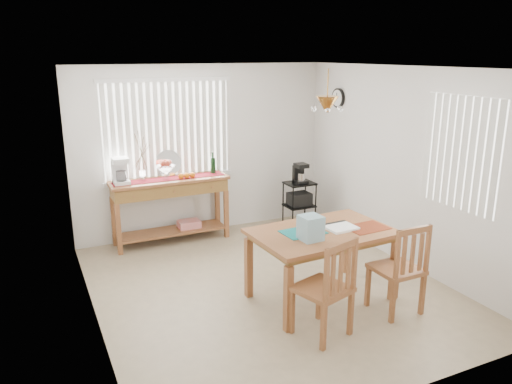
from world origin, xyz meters
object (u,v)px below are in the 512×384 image
sideboard (171,195)px  cart_items (300,174)px  chair_left (326,289)px  dining_table (322,239)px  wire_cart (299,201)px  chair_right (399,269)px

sideboard → cart_items: bearing=-8.6°
chair_left → dining_table: bearing=60.7°
cart_items → chair_left: size_ratio=0.30×
wire_cart → sideboard: bearing=171.2°
cart_items → dining_table: cart_items is taller
sideboard → cart_items: (2.01, -0.30, 0.18)m
dining_table → chair_left: size_ratio=1.53×
dining_table → chair_left: bearing=-119.3°
cart_items → dining_table: bearing=-114.0°
wire_cart → dining_table: (-0.98, -2.19, 0.28)m
chair_left → chair_right: size_ratio=1.01×
cart_items → chair_left: 3.23m
cart_items → chair_left: bearing=-115.3°
cart_items → chair_right: 2.88m
sideboard → dining_table: (1.04, -2.50, 0.01)m
dining_table → sideboard: bearing=112.5°
sideboard → chair_right: bearing=-62.6°
sideboard → dining_table: sideboard is taller
wire_cart → dining_table: bearing=-114.1°
wire_cart → chair_right: bearing=-97.8°
cart_items → sideboard: bearing=171.4°
chair_left → chair_right: chair_left is taller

